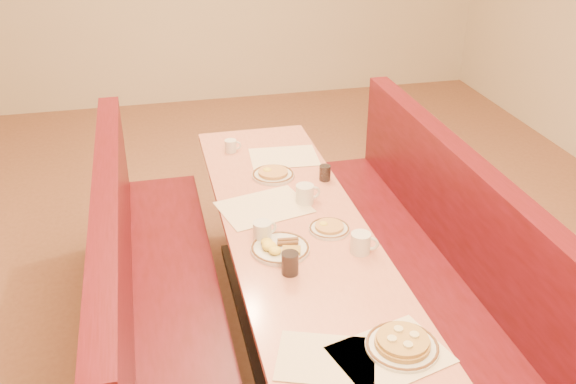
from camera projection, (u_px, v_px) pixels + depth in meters
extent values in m
plane|color=#9E6647|center=(294.00, 337.00, 3.58)|extent=(8.00, 8.00, 0.00)
cube|color=black|center=(294.00, 333.00, 3.57)|extent=(0.55, 1.88, 0.06)
cube|color=black|center=(294.00, 286.00, 3.42)|extent=(0.15, 1.75, 0.71)
cube|color=#DD8266|center=(294.00, 225.00, 3.24)|extent=(0.70, 2.50, 0.04)
cube|color=#4C3326|center=(170.00, 342.00, 3.40)|extent=(0.55, 2.50, 0.20)
cube|color=maroon|center=(166.00, 301.00, 3.27)|extent=(0.55, 2.50, 0.16)
cube|color=maroon|center=(113.00, 244.00, 3.05)|extent=(0.12, 2.50, 0.60)
cube|color=#4C3326|center=(408.00, 306.00, 3.67)|extent=(0.55, 2.50, 0.20)
cube|color=maroon|center=(412.00, 267.00, 3.55)|extent=(0.55, 2.50, 0.16)
cube|color=maroon|center=(457.00, 203.00, 3.41)|extent=(0.12, 2.50, 0.60)
cube|color=#F5EEC0|center=(326.00, 359.00, 2.36)|extent=(0.43, 0.38, 0.00)
cube|color=#F5EEC0|center=(390.00, 354.00, 2.38)|extent=(0.47, 0.40, 0.00)
cube|color=#F5EEC0|center=(264.00, 207.00, 3.36)|extent=(0.51, 0.43, 0.00)
cube|color=#F5EEC0|center=(284.00, 157.00, 3.91)|extent=(0.43, 0.33, 0.00)
cylinder|color=silver|center=(402.00, 347.00, 2.40)|extent=(0.28, 0.28, 0.02)
torus|color=brown|center=(402.00, 345.00, 2.40)|extent=(0.27, 0.27, 0.01)
cylinder|color=gold|center=(402.00, 343.00, 2.39)|extent=(0.21, 0.21, 0.02)
cylinder|color=gold|center=(403.00, 339.00, 2.39)|extent=(0.20, 0.20, 0.02)
cylinder|color=beige|center=(414.00, 335.00, 2.39)|extent=(0.04, 0.04, 0.01)
cylinder|color=beige|center=(398.00, 329.00, 2.42)|extent=(0.04, 0.04, 0.01)
cylinder|color=beige|center=(392.00, 339.00, 2.37)|extent=(0.04, 0.04, 0.01)
cylinder|color=beige|center=(408.00, 345.00, 2.34)|extent=(0.04, 0.04, 0.01)
cylinder|color=silver|center=(280.00, 249.00, 3.00)|extent=(0.28, 0.28, 0.02)
torus|color=brown|center=(280.00, 247.00, 2.99)|extent=(0.27, 0.27, 0.01)
ellipsoid|color=#FFED41|center=(269.00, 246.00, 2.97)|extent=(0.07, 0.07, 0.04)
ellipsoid|color=#FFED41|center=(275.00, 251.00, 2.94)|extent=(0.06, 0.06, 0.03)
ellipsoid|color=#FFED41|center=(267.00, 242.00, 3.01)|extent=(0.06, 0.06, 0.03)
cylinder|color=brown|center=(288.00, 243.00, 3.00)|extent=(0.10, 0.03, 0.02)
cylinder|color=brown|center=(288.00, 240.00, 3.03)|extent=(0.10, 0.03, 0.02)
cube|color=gold|center=(291.00, 250.00, 2.95)|extent=(0.10, 0.08, 0.02)
cylinder|color=silver|center=(329.00, 229.00, 3.16)|extent=(0.20, 0.20, 0.02)
torus|color=brown|center=(329.00, 228.00, 3.15)|extent=(0.20, 0.20, 0.01)
cylinder|color=#BE8C43|center=(329.00, 226.00, 3.15)|extent=(0.14, 0.14, 0.02)
ellipsoid|color=#FFED41|center=(324.00, 224.00, 3.15)|extent=(0.04, 0.04, 0.02)
cylinder|color=silver|center=(273.00, 175.00, 3.68)|extent=(0.24, 0.24, 0.02)
torus|color=brown|center=(273.00, 174.00, 3.67)|extent=(0.24, 0.24, 0.01)
cylinder|color=#BE8C43|center=(273.00, 172.00, 3.67)|extent=(0.17, 0.17, 0.02)
ellipsoid|color=#FFED41|center=(267.00, 170.00, 3.68)|extent=(0.05, 0.05, 0.03)
cylinder|color=silver|center=(361.00, 243.00, 2.97)|extent=(0.09, 0.09, 0.10)
torus|color=silver|center=(371.00, 244.00, 2.96)|extent=(0.07, 0.04, 0.07)
cylinder|color=black|center=(361.00, 235.00, 2.94)|extent=(0.08, 0.08, 0.01)
cylinder|color=silver|center=(262.00, 231.00, 3.06)|extent=(0.09, 0.09, 0.10)
torus|color=silver|center=(271.00, 228.00, 3.09)|extent=(0.07, 0.04, 0.07)
cylinder|color=black|center=(262.00, 224.00, 3.04)|extent=(0.08, 0.08, 0.01)
cylinder|color=silver|center=(305.00, 194.00, 3.39)|extent=(0.10, 0.10, 0.10)
torus|color=silver|center=(314.00, 193.00, 3.40)|extent=(0.07, 0.02, 0.07)
cylinder|color=black|center=(305.00, 187.00, 3.36)|extent=(0.08, 0.08, 0.01)
cylinder|color=silver|center=(231.00, 146.00, 3.97)|extent=(0.07, 0.07, 0.08)
torus|color=silver|center=(237.00, 146.00, 3.97)|extent=(0.06, 0.02, 0.06)
cylinder|color=black|center=(230.00, 141.00, 3.95)|extent=(0.06, 0.06, 0.01)
cylinder|color=black|center=(290.00, 263.00, 2.82)|extent=(0.07, 0.07, 0.10)
cylinder|color=silver|center=(290.00, 263.00, 2.82)|extent=(0.08, 0.08, 0.11)
cylinder|color=black|center=(325.00, 173.00, 3.63)|extent=(0.06, 0.06, 0.09)
cylinder|color=silver|center=(325.00, 173.00, 3.62)|extent=(0.06, 0.06, 0.09)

